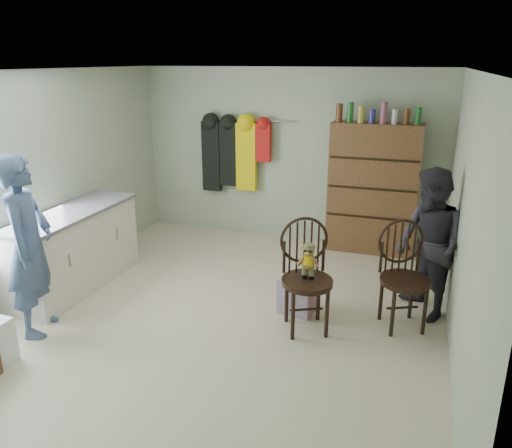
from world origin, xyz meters
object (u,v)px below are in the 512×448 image
(counter, at_px, (74,249))
(chair_far, at_px, (403,271))
(dresser, at_px, (373,188))
(chair_front, at_px, (306,270))

(counter, distance_m, chair_far, 3.73)
(chair_far, relative_size, dresser, 0.53)
(counter, xyz_separation_m, dresser, (3.20, 2.30, 0.44))
(counter, relative_size, chair_front, 1.64)
(counter, bearing_deg, chair_far, 4.24)
(chair_front, height_order, chair_far, chair_front)
(chair_front, relative_size, dresser, 0.55)
(chair_front, distance_m, dresser, 2.43)
(chair_far, bearing_deg, chair_front, 177.33)
(counter, height_order, dresser, dresser)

